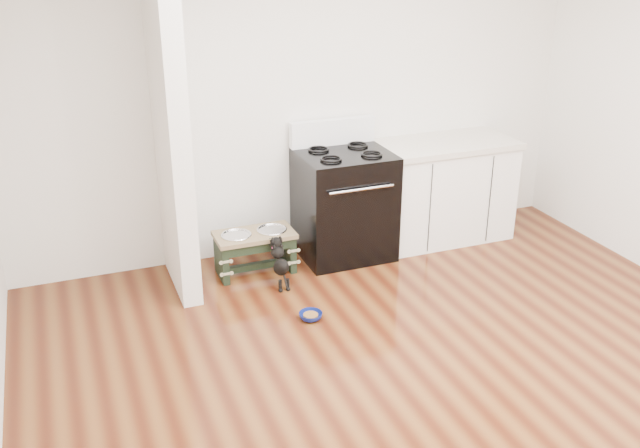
# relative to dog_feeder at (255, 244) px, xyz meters

# --- Properties ---
(ground) EXTENTS (5.00, 5.00, 0.00)m
(ground) POSITION_rel_dog_feeder_xyz_m (0.57, -2.09, -0.25)
(ground) COLOR #3F180B
(ground) RESTS_ON ground
(room_shell) EXTENTS (5.00, 5.00, 5.00)m
(room_shell) POSITION_rel_dog_feeder_xyz_m (0.57, -2.09, 1.37)
(room_shell) COLOR silver
(room_shell) RESTS_ON ground
(partition_wall) EXTENTS (0.15, 0.80, 2.70)m
(partition_wall) POSITION_rel_dog_feeder_xyz_m (-0.60, 0.01, 1.10)
(partition_wall) COLOR silver
(partition_wall) RESTS_ON ground
(oven_range) EXTENTS (0.76, 0.69, 1.14)m
(oven_range) POSITION_rel_dog_feeder_xyz_m (0.82, 0.07, 0.23)
(oven_range) COLOR black
(oven_range) RESTS_ON ground
(cabinet_run) EXTENTS (1.24, 0.64, 0.91)m
(cabinet_run) POSITION_rel_dog_feeder_xyz_m (1.80, 0.09, 0.20)
(cabinet_run) COLOR white
(cabinet_run) RESTS_ON ground
(dog_feeder) EXTENTS (0.65, 0.35, 0.37)m
(dog_feeder) POSITION_rel_dog_feeder_xyz_m (0.00, 0.00, 0.00)
(dog_feeder) COLOR black
(dog_feeder) RESTS_ON ground
(puppy) EXTENTS (0.11, 0.33, 0.39)m
(puppy) POSITION_rel_dog_feeder_xyz_m (0.12, -0.30, -0.04)
(puppy) COLOR black
(puppy) RESTS_ON ground
(floor_bowl) EXTENTS (0.18, 0.18, 0.05)m
(floor_bowl) POSITION_rel_dog_feeder_xyz_m (0.16, -0.88, -0.23)
(floor_bowl) COLOR navy
(floor_bowl) RESTS_ON ground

